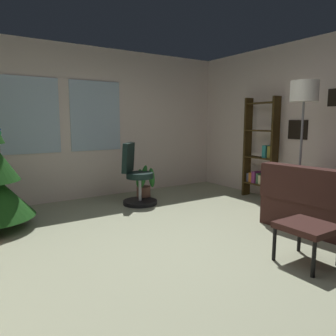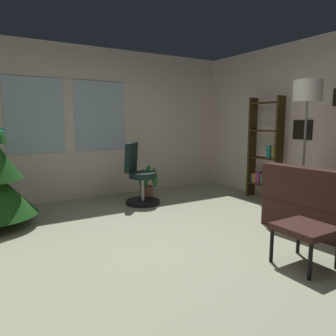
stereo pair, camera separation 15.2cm
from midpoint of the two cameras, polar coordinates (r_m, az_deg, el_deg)
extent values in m
cube|color=#9CA082|center=(3.50, 1.86, -15.37)|extent=(5.39, 5.73, 0.10)
cube|color=beige|center=(5.83, -14.94, 7.66)|extent=(5.39, 0.10, 2.62)
cube|color=silver|center=(5.54, -24.19, 8.54)|extent=(0.90, 0.03, 1.20)
cube|color=silver|center=(5.82, -13.53, 9.01)|extent=(0.90, 0.03, 1.20)
cube|color=black|center=(5.26, 27.01, 11.18)|extent=(0.02, 0.22, 0.25)
cube|color=black|center=(5.56, 21.46, 6.39)|extent=(0.02, 0.34, 0.31)
cube|color=#361D19|center=(4.02, 25.88, -3.35)|extent=(0.34, 1.71, 0.43)
cube|color=#361D19|center=(4.75, 19.46, -2.69)|extent=(0.96, 0.22, 0.20)
cube|color=#361D19|center=(3.33, 22.41, -9.70)|extent=(0.46, 0.48, 0.06)
cylinder|color=black|center=(3.13, 23.30, -14.75)|extent=(0.04, 0.04, 0.33)
cylinder|color=black|center=(3.36, 17.21, -12.84)|extent=(0.04, 0.04, 0.33)
cylinder|color=black|center=(3.66, 21.31, -11.24)|extent=(0.04, 0.04, 0.33)
cylinder|color=black|center=(5.32, -5.82, -6.11)|extent=(0.56, 0.56, 0.06)
cylinder|color=#B2B2B7|center=(5.26, -5.86, -3.57)|extent=(0.05, 0.05, 0.42)
cylinder|color=black|center=(5.22, -5.90, -1.31)|extent=(0.44, 0.44, 0.09)
cube|color=black|center=(5.24, -7.93, 1.87)|extent=(0.36, 0.36, 0.48)
cube|color=#36270F|center=(5.58, 17.76, 3.10)|extent=(0.18, 0.04, 1.76)
cube|color=#36270F|center=(5.97, 13.29, 3.60)|extent=(0.18, 0.04, 1.76)
cube|color=#36270F|center=(5.86, 15.21, -2.80)|extent=(0.18, 0.56, 0.02)
cube|color=#36270F|center=(5.79, 15.39, 1.78)|extent=(0.18, 0.56, 0.02)
cube|color=#36270F|center=(5.75, 15.57, 6.44)|extent=(0.18, 0.56, 0.02)
cube|color=#36270F|center=(5.76, 15.76, 11.12)|extent=(0.18, 0.56, 0.02)
cube|color=#A81913|center=(5.73, 16.91, -1.99)|extent=(0.13, 0.08, 0.20)
cube|color=navy|center=(5.78, 16.30, -1.83)|extent=(0.13, 0.07, 0.21)
cube|color=beige|center=(5.82, 15.74, -1.99)|extent=(0.15, 0.05, 0.16)
cube|color=#3D6442|center=(5.85, 15.34, -1.78)|extent=(0.15, 0.05, 0.18)
cube|color=#7C2F69|center=(5.89, 14.74, -1.57)|extent=(0.16, 0.08, 0.21)
cube|color=#BD6724|center=(5.95, 14.19, -1.61)|extent=(0.15, 0.06, 0.17)
cube|color=#404462|center=(6.00, 13.78, -1.60)|extent=(0.14, 0.06, 0.15)
cube|color=olive|center=(5.66, 17.19, 2.74)|extent=(0.13, 0.06, 0.21)
cube|color=#237373|center=(5.70, 16.49, 2.83)|extent=(0.16, 0.07, 0.21)
cylinder|color=slate|center=(4.96, 21.21, -7.91)|extent=(0.28, 0.28, 0.03)
cylinder|color=slate|center=(4.80, 21.73, 1.42)|extent=(0.03, 0.03, 1.59)
cylinder|color=white|center=(4.79, 22.35, 12.58)|extent=(0.37, 0.37, 0.28)
cylinder|color=brown|center=(5.58, -5.17, -4.47)|extent=(0.24, 0.24, 0.24)
ellipsoid|color=#256D26|center=(5.42, -3.74, -1.74)|extent=(0.17, 0.15, 0.35)
ellipsoid|color=#256D26|center=(5.46, -5.97, -1.81)|extent=(0.15, 0.14, 0.33)
ellipsoid|color=#256D26|center=(5.39, -5.20, -1.53)|extent=(0.23, 0.15, 0.41)
camera|label=1|loc=(0.08, -91.08, -0.16)|focal=34.11mm
camera|label=2|loc=(0.08, 88.92, 0.16)|focal=34.11mm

